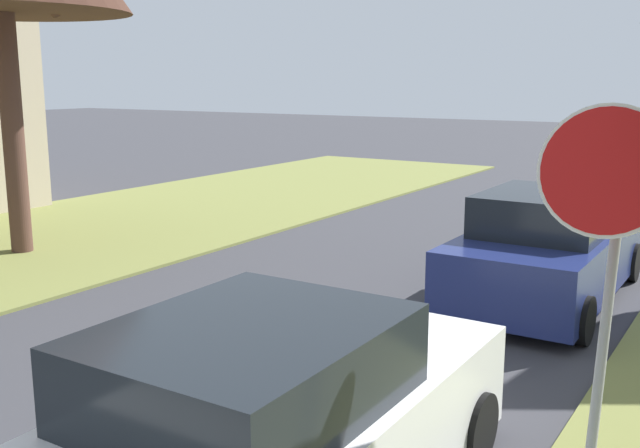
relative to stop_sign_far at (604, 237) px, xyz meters
The scene contains 3 objects.
stop_sign_far is the anchor object (origin of this frame).
parked_sedan_white 2.55m from the stop_sign_far, 153.97° to the right, with size 1.95×4.41×1.57m.
parked_sedan_navy 6.11m from the stop_sign_far, 107.68° to the left, with size 1.95×4.41×1.57m.
Camera 1 is at (4.98, 4.76, 3.10)m, focal length 41.07 mm.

